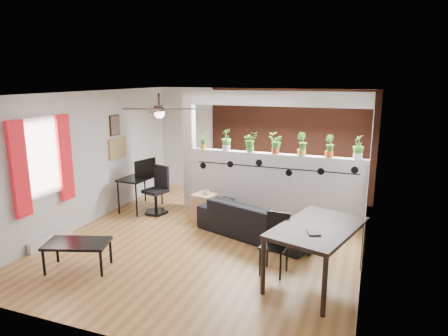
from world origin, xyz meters
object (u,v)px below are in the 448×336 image
(sofa, at_px, (257,220))
(folding_chair, at_px, (276,238))
(office_chair, at_px, (158,193))
(potted_plant_2, at_px, (250,141))
(computer_desk, at_px, (140,179))
(potted_plant_1, at_px, (226,139))
(cube_shelf, at_px, (204,207))
(ceiling_fan, at_px, (159,110))
(potted_plant_3, at_px, (276,143))
(dining_table, at_px, (318,232))
(potted_plant_5, at_px, (329,145))
(potted_plant_6, at_px, (358,147))
(potted_plant_0, at_px, (203,140))
(cup, at_px, (206,192))
(coffee_table, at_px, (77,245))
(potted_plant_4, at_px, (302,143))

(sofa, bearing_deg, folding_chair, 136.68)
(folding_chair, bearing_deg, office_chair, 150.27)
(potted_plant_2, relative_size, computer_desk, 0.40)
(potted_plant_1, distance_m, cube_shelf, 1.48)
(ceiling_fan, xyz_separation_m, potted_plant_3, (1.60, 1.80, -0.74))
(potted_plant_3, distance_m, dining_table, 2.83)
(potted_plant_5, xyz_separation_m, potted_plant_6, (0.53, -0.00, 0.01))
(ceiling_fan, height_order, folding_chair, ceiling_fan)
(potted_plant_2, xyz_separation_m, potted_plant_5, (1.58, 0.00, 0.01))
(potted_plant_6, xyz_separation_m, computer_desk, (-4.46, -0.50, -0.92))
(potted_plant_0, height_order, cup, potted_plant_0)
(ceiling_fan, bearing_deg, dining_table, -12.65)
(potted_plant_0, height_order, sofa, potted_plant_0)
(potted_plant_1, distance_m, coffee_table, 3.70)
(office_chair, relative_size, dining_table, 0.57)
(potted_plant_0, bearing_deg, potted_plant_1, -0.00)
(potted_plant_5, height_order, dining_table, potted_plant_5)
(computer_desk, height_order, folding_chair, folding_chair)
(potted_plant_2, distance_m, cube_shelf, 1.64)
(ceiling_fan, height_order, cup, ceiling_fan)
(potted_plant_4, relative_size, office_chair, 0.45)
(potted_plant_0, relative_size, cube_shelf, 0.67)
(computer_desk, distance_m, folding_chair, 3.91)
(potted_plant_4, distance_m, computer_desk, 3.56)
(office_chair, bearing_deg, cube_shelf, 0.12)
(sofa, distance_m, cup, 1.31)
(sofa, height_order, cube_shelf, sofa)
(potted_plant_3, height_order, potted_plant_5, potted_plant_5)
(office_chair, bearing_deg, potted_plant_6, 8.84)
(potted_plant_1, height_order, coffee_table, potted_plant_1)
(ceiling_fan, distance_m, potted_plant_2, 2.22)
(potted_plant_5, distance_m, potted_plant_6, 0.53)
(potted_plant_2, bearing_deg, potted_plant_4, 0.00)
(sofa, xyz_separation_m, office_chair, (-2.33, 0.47, 0.14))
(potted_plant_2, height_order, office_chair, potted_plant_2)
(ceiling_fan, xyz_separation_m, potted_plant_6, (3.18, 1.80, -0.72))
(potted_plant_0, bearing_deg, sofa, -35.47)
(sofa, bearing_deg, potted_plant_1, -28.44)
(potted_plant_0, distance_m, potted_plant_6, 3.16)
(potted_plant_0, xyz_separation_m, potted_plant_6, (3.16, -0.00, 0.05))
(ceiling_fan, relative_size, cube_shelf, 2.24)
(potted_plant_1, bearing_deg, coffee_table, -109.85)
(office_chair, bearing_deg, computer_desk, 166.51)
(ceiling_fan, xyz_separation_m, folding_chair, (2.18, -0.51, -1.77))
(potted_plant_4, relative_size, folding_chair, 0.50)
(potted_plant_0, distance_m, folding_chair, 3.32)
(computer_desk, relative_size, office_chair, 1.06)
(coffee_table, bearing_deg, office_chair, 93.08)
(potted_plant_0, relative_size, folding_chair, 0.39)
(potted_plant_5, relative_size, office_chair, 0.43)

